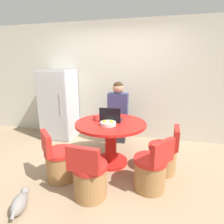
{
  "coord_description": "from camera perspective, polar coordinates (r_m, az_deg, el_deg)",
  "views": [
    {
      "loc": [
        0.68,
        -2.35,
        1.6
      ],
      "look_at": [
        0.07,
        0.42,
        0.88
      ],
      "focal_mm": 28.0,
      "sensor_mm": 36.0,
      "label": 1
    }
  ],
  "objects": [
    {
      "name": "refrigerator",
      "position": [
        4.21,
        -16.88,
        2.4
      ],
      "size": [
        0.7,
        0.66,
        1.57
      ],
      "color": "silver",
      "rests_on": "ground_plane"
    },
    {
      "name": "chair_right_side",
      "position": [
        2.92,
        16.44,
        -13.69
      ],
      "size": [
        0.45,
        0.44,
        0.75
      ],
      "rotation": [
        0.0,
        0.0,
        -1.68
      ],
      "color": "#9E7042",
      "rests_on": "ground_plane"
    },
    {
      "name": "coffee_cup",
      "position": [
        3.02,
        -5.35,
        -1.77
      ],
      "size": [
        0.08,
        0.08,
        0.08
      ],
      "color": "#B2332D",
      "rests_on": "dining_table"
    },
    {
      "name": "person_seated",
      "position": [
        3.64,
        2.07,
        0.56
      ],
      "size": [
        0.4,
        0.37,
        1.34
      ],
      "rotation": [
        0.0,
        0.0,
        3.14
      ],
      "color": "#2D2D38",
      "rests_on": "ground_plane"
    },
    {
      "name": "ground_plane",
      "position": [
        2.93,
        -3.35,
        -19.0
      ],
      "size": [
        12.0,
        12.0,
        0.0
      ],
      "primitive_type": "plane",
      "color": "#9E8466"
    },
    {
      "name": "laptop",
      "position": [
        2.91,
        -0.34,
        -2.13
      ],
      "size": [
        0.35,
        0.26,
        0.25
      ],
      "rotation": [
        0.0,
        0.0,
        3.14
      ],
      "color": "#232328",
      "rests_on": "dining_table"
    },
    {
      "name": "chair_near_camera",
      "position": [
        2.35,
        -7.33,
        -20.59
      ],
      "size": [
        0.44,
        0.45,
        0.75
      ],
      "rotation": [
        0.0,
        0.0,
        3.06
      ],
      "color": "#9E7042",
      "rests_on": "ground_plane"
    },
    {
      "name": "chair_near_right_corner",
      "position": [
        2.51,
        12.55,
        -18.35
      ],
      "size": [
        0.51,
        0.51,
        0.75
      ],
      "rotation": [
        0.0,
        0.0,
        -2.26
      ],
      "color": "#9E7042",
      "rests_on": "ground_plane"
    },
    {
      "name": "chair_near_left_corner",
      "position": [
        2.76,
        -16.68,
        -15.44
      ],
      "size": [
        0.51,
        0.51,
        0.75
      ],
      "rotation": [
        0.0,
        0.0,
        2.34
      ],
      "color": "#9E7042",
      "rests_on": "ground_plane"
    },
    {
      "name": "cat",
      "position": [
        2.49,
        -27.89,
        -24.74
      ],
      "size": [
        0.24,
        0.41,
        0.19
      ],
      "rotation": [
        0.0,
        0.0,
        1.88
      ],
      "color": "gray",
      "rests_on": "ground_plane"
    },
    {
      "name": "dining_table",
      "position": [
        2.95,
        -0.42,
        -7.59
      ],
      "size": [
        1.17,
        1.17,
        0.73
      ],
      "color": "red",
      "rests_on": "ground_plane"
    },
    {
      "name": "wall_back",
      "position": [
        4.03,
        2.67,
        9.87
      ],
      "size": [
        7.0,
        0.06,
        2.6
      ],
      "color": "beige",
      "rests_on": "ground_plane"
    },
    {
      "name": "fruit_bowl",
      "position": [
        2.71,
        -1.28,
        -3.74
      ],
      "size": [
        0.25,
        0.25,
        0.09
      ],
      "color": "beige",
      "rests_on": "dining_table"
    }
  ]
}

